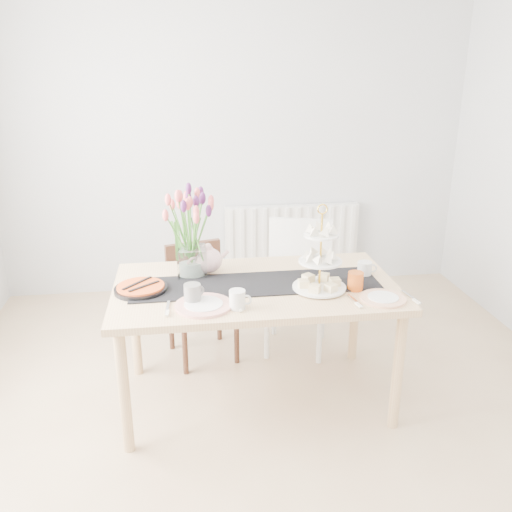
{
  "coord_description": "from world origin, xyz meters",
  "views": [
    {
      "loc": [
        -0.45,
        -2.36,
        1.94
      ],
      "look_at": [
        -0.07,
        0.4,
        0.94
      ],
      "focal_mm": 38.0,
      "sensor_mm": 36.0,
      "label": 1
    }
  ],
  "objects": [
    {
      "name": "room_shell",
      "position": [
        0.0,
        0.0,
        1.3
      ],
      "size": [
        4.5,
        4.5,
        4.5
      ],
      "color": "tan",
      "rests_on": "ground"
    },
    {
      "name": "radiator",
      "position": [
        0.5,
        2.19,
        0.45
      ],
      "size": [
        1.2,
        0.08,
        0.6
      ],
      "primitive_type": "cube",
      "color": "white",
      "rests_on": "room_shell"
    },
    {
      "name": "dining_table",
      "position": [
        -0.07,
        0.45,
        0.67
      ],
      "size": [
        1.6,
        0.9,
        0.75
      ],
      "color": "tan",
      "rests_on": "ground"
    },
    {
      "name": "chair_brown",
      "position": [
        -0.38,
        1.07,
        0.45
      ],
      "size": [
        0.48,
        0.48,
        0.78
      ],
      "rotation": [
        0.0,
        0.0,
        0.26
      ],
      "color": "#361D13",
      "rests_on": "ground"
    },
    {
      "name": "chair_white",
      "position": [
        0.33,
        1.1,
        0.53
      ],
      "size": [
        0.56,
        0.56,
        0.91
      ],
      "rotation": [
        0.0,
        0.0,
        -0.31
      ],
      "color": "white",
      "rests_on": "ground"
    },
    {
      "name": "table_runner",
      "position": [
        -0.07,
        0.45,
        0.75
      ],
      "size": [
        1.4,
        0.35,
        0.01
      ],
      "primitive_type": "cube",
      "color": "black",
      "rests_on": "dining_table"
    },
    {
      "name": "tulip_vase",
      "position": [
        -0.42,
        0.65,
        1.09
      ],
      "size": [
        0.62,
        0.62,
        0.53
      ],
      "rotation": [
        0.0,
        0.0,
        -0.16
      ],
      "color": "silver",
      "rests_on": "dining_table"
    },
    {
      "name": "cake_stand",
      "position": [
        0.27,
        0.33,
        0.87
      ],
      "size": [
        0.3,
        0.3,
        0.44
      ],
      "rotation": [
        0.0,
        0.0,
        -0.2
      ],
      "color": "gold",
      "rests_on": "dining_table"
    },
    {
      "name": "teapot",
      "position": [
        -0.32,
        0.66,
        0.83
      ],
      "size": [
        0.32,
        0.3,
        0.17
      ],
      "primitive_type": null,
      "rotation": [
        0.0,
        0.0,
        0.37
      ],
      "color": "white",
      "rests_on": "dining_table"
    },
    {
      "name": "cream_jug",
      "position": [
        0.59,
        0.5,
        0.79
      ],
      "size": [
        0.1,
        0.1,
        0.08
      ],
      "primitive_type": "cylinder",
      "rotation": [
        0.0,
        0.0,
        -0.23
      ],
      "color": "silver",
      "rests_on": "dining_table"
    },
    {
      "name": "tart_tin",
      "position": [
        -0.71,
        0.44,
        0.77
      ],
      "size": [
        0.29,
        0.29,
        0.04
      ],
      "rotation": [
        0.0,
        0.0,
        0.43
      ],
      "color": "black",
      "rests_on": "dining_table"
    },
    {
      "name": "mug_grey",
      "position": [
        -0.43,
        0.25,
        0.8
      ],
      "size": [
        0.13,
        0.13,
        0.11
      ],
      "primitive_type": "cylinder",
      "rotation": [
        0.0,
        0.0,
        0.68
      ],
      "color": "slate",
      "rests_on": "dining_table"
    },
    {
      "name": "mug_white",
      "position": [
        -0.2,
        0.15,
        0.8
      ],
      "size": [
        0.1,
        0.1,
        0.1
      ],
      "primitive_type": "cylinder",
      "rotation": [
        0.0,
        0.0,
        -0.25
      ],
      "color": "silver",
      "rests_on": "dining_table"
    },
    {
      "name": "mug_orange",
      "position": [
        0.47,
        0.3,
        0.8
      ],
      "size": [
        0.12,
        0.12,
        0.1
      ],
      "primitive_type": "cylinder",
      "rotation": [
        0.0,
        0.0,
        0.88
      ],
      "color": "#D35817",
      "rests_on": "dining_table"
    },
    {
      "name": "plate_left",
      "position": [
        -0.37,
        0.19,
        0.76
      ],
      "size": [
        0.32,
        0.32,
        0.02
      ],
      "primitive_type": "cylinder",
      "rotation": [
        0.0,
        0.0,
        -0.07
      ],
      "color": "white",
      "rests_on": "dining_table"
    },
    {
      "name": "plate_right",
      "position": [
        0.58,
        0.15,
        0.76
      ],
      "size": [
        0.28,
        0.28,
        0.01
      ],
      "primitive_type": "cylinder",
      "rotation": [
        0.0,
        0.0,
        0.17
      ],
      "color": "silver",
      "rests_on": "dining_table"
    }
  ]
}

